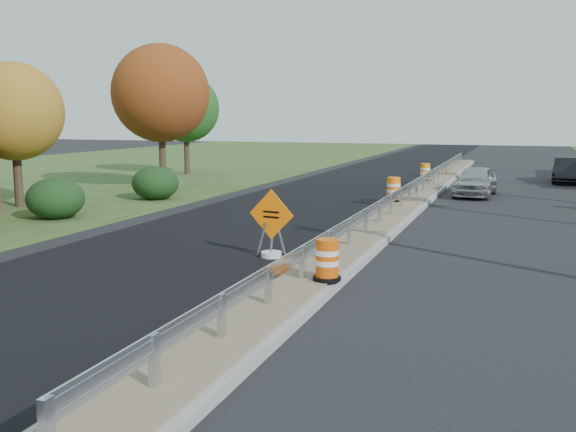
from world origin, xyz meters
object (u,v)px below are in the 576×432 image
(barrel_median_far, at_px, (425,172))
(car_dark_mid, at_px, (568,170))
(barrel_median_mid, at_px, (394,190))
(caution_sign, at_px, (271,240))
(car_silver, at_px, (475,181))
(barrel_median_near, at_px, (327,260))

(barrel_median_far, bearing_deg, car_dark_mid, 27.73)
(barrel_median_mid, distance_m, barrel_median_far, 9.23)
(caution_sign, height_order, car_silver, caution_sign)
(caution_sign, distance_m, barrel_median_far, 20.04)
(caution_sign, height_order, barrel_median_far, caution_sign)
(caution_sign, height_order, barrel_median_mid, caution_sign)
(barrel_median_mid, bearing_deg, caution_sign, -96.36)
(barrel_median_near, relative_size, car_silver, 0.21)
(barrel_median_mid, height_order, barrel_median_far, barrel_median_mid)
(car_silver, bearing_deg, car_dark_mid, 65.35)
(barrel_median_mid, xyz_separation_m, car_dark_mid, (7.44, 13.14, -0.00))
(car_dark_mid, bearing_deg, barrel_median_mid, -114.07)
(barrel_median_near, distance_m, barrel_median_far, 22.65)
(barrel_median_mid, xyz_separation_m, car_silver, (2.93, 4.94, 0.00))
(barrel_median_far, relative_size, car_silver, 0.23)
(barrel_median_mid, relative_size, car_dark_mid, 0.23)
(car_silver, bearing_deg, barrel_median_near, -91.54)
(caution_sign, xyz_separation_m, car_silver, (4.13, 15.71, 0.25))
(caution_sign, distance_m, barrel_median_mid, 10.84)
(barrel_median_near, height_order, car_silver, car_silver)
(barrel_median_far, bearing_deg, barrel_median_near, -87.22)
(barrel_median_mid, bearing_deg, barrel_median_near, -85.30)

